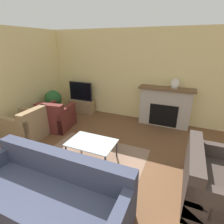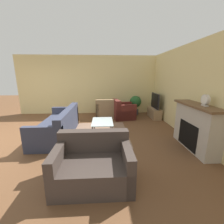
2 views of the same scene
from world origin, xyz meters
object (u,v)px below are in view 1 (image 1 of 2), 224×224
(armchair_by_window, at_px, (26,127))
(couch_sectional, at_px, (50,196))
(potted_plant, at_px, (53,100))
(couch_loveseat, at_px, (213,183))
(coffee_table, at_px, (92,144))
(tv, at_px, (81,91))
(armchair_accent, at_px, (57,118))
(mantel_clock, at_px, (175,83))

(armchair_by_window, bearing_deg, couch_sectional, 53.58)
(potted_plant, bearing_deg, couch_sectional, -50.77)
(couch_loveseat, distance_m, coffee_table, 2.21)
(tv, xyz_separation_m, couch_sectional, (1.74, -3.58, -0.46))
(armchair_by_window, xyz_separation_m, armchair_accent, (0.35, 0.76, 0.00))
(mantel_clock, bearing_deg, tv, -178.66)
(coffee_table, relative_size, potted_plant, 1.10)
(couch_sectional, relative_size, armchair_by_window, 2.52)
(tv, distance_m, armchair_by_window, 2.20)
(couch_loveseat, relative_size, armchair_by_window, 1.41)
(tv, xyz_separation_m, coffee_table, (1.67, -2.24, -0.39))
(armchair_accent, relative_size, coffee_table, 0.99)
(armchair_by_window, relative_size, mantel_clock, 3.49)
(couch_sectional, bearing_deg, potted_plant, 129.23)
(potted_plant, distance_m, mantel_clock, 3.76)
(couch_sectional, bearing_deg, mantel_clock, 70.86)
(coffee_table, distance_m, potted_plant, 2.74)
(potted_plant, bearing_deg, mantel_clock, 12.25)
(coffee_table, bearing_deg, couch_loveseat, -3.83)
(tv, relative_size, armchair_accent, 0.89)
(coffee_table, bearing_deg, tv, 126.67)
(armchair_by_window, relative_size, coffee_table, 0.94)
(armchair_accent, bearing_deg, couch_sectional, 118.70)
(armchair_by_window, xyz_separation_m, coffee_table, (1.97, -0.11, 0.07))
(couch_sectional, height_order, armchair_accent, same)
(couch_sectional, bearing_deg, armchair_accent, 127.62)
(couch_sectional, relative_size, coffee_table, 2.38)
(couch_loveseat, height_order, armchair_accent, same)
(couch_sectional, distance_m, couch_loveseat, 2.44)
(armchair_by_window, relative_size, armchair_accent, 0.95)
(couch_sectional, relative_size, potted_plant, 2.62)
(coffee_table, bearing_deg, armchair_accent, 151.92)
(potted_plant, relative_size, mantel_clock, 3.37)
(armchair_accent, xyz_separation_m, coffee_table, (1.63, -0.87, 0.06))
(couch_sectional, distance_m, coffee_table, 1.34)
(armchair_accent, xyz_separation_m, mantel_clock, (2.96, 1.45, 0.97))
(armchair_accent, bearing_deg, tv, -97.06)
(coffee_table, xyz_separation_m, potted_plant, (-2.27, 1.53, 0.19))
(tv, bearing_deg, mantel_clock, 1.34)
(armchair_by_window, height_order, potted_plant, potted_plant)
(couch_loveseat, relative_size, coffee_table, 1.33)
(coffee_table, relative_size, mantel_clock, 3.70)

